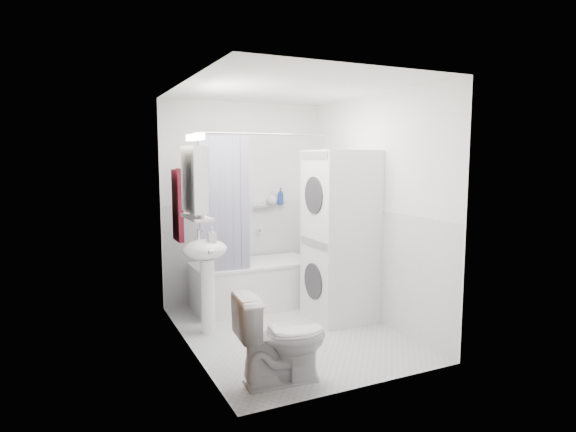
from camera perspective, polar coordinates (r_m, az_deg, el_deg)
name	(u,v)px	position (r m, az deg, el deg)	size (l,w,h in m)	color
floor	(289,332)	(4.99, 0.12, -13.56)	(2.60, 2.60, 0.00)	silver
room_walls	(289,184)	(4.68, 0.12, 3.76)	(2.60, 2.60, 2.60)	white
wainscot	(277,268)	(5.07, -1.31, -6.13)	(1.98, 2.58, 2.58)	white
door	(211,252)	(3.89, -9.12, -4.22)	(0.05, 2.00, 2.00)	brown
bathtub	(253,282)	(5.69, -4.15, -7.85)	(1.40, 0.66, 0.53)	white
tub_spout	(258,230)	(5.95, -3.55, -1.67)	(0.04, 0.04, 0.12)	silver
curtain_rod	(261,134)	(5.26, -3.24, 9.70)	(0.02, 0.02, 1.58)	silver
shower_curtain	(225,205)	(5.14, -7.46, 1.34)	(0.55, 0.02, 1.45)	#141646
sink	(206,264)	(4.83, -9.71, -5.63)	(0.44, 0.37, 1.04)	white
medicine_cabinet	(194,178)	(4.46, -11.04, 4.49)	(0.13, 0.50, 0.71)	white
shelf	(197,217)	(4.49, -10.74, -0.16)	(0.18, 0.54, 0.03)	silver
shower_caddy	(262,206)	(5.92, -3.09, 1.17)	(0.22, 0.06, 0.02)	silver
towel	(178,204)	(5.03, -12.94, 1.45)	(0.07, 0.31, 0.75)	maroon
washer_dryer	(340,236)	(5.19, 6.19, -2.34)	(0.67, 0.66, 1.82)	white
toilet	(282,338)	(3.85, -0.76, -14.26)	(0.40, 0.72, 0.71)	white
soap_pump	(212,240)	(4.72, -9.02, -2.86)	(0.08, 0.17, 0.08)	gray
shelf_bottle	(201,214)	(4.34, -10.26, 0.24)	(0.07, 0.18, 0.07)	gray
shelf_cup	(193,209)	(4.60, -11.14, 0.78)	(0.10, 0.09, 0.10)	gray
shampoo_a	(272,200)	(5.97, -1.94, 1.95)	(0.13, 0.17, 0.13)	gray
shampoo_b	(281,201)	(6.02, -0.89, 1.75)	(0.08, 0.21, 0.08)	navy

